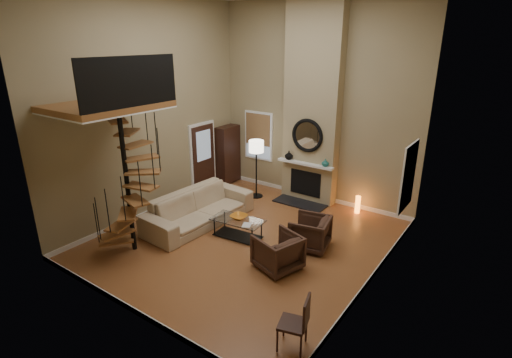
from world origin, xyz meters
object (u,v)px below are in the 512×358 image
Objects in this scene: hutch at (228,154)px; floor_lamp at (256,151)px; armchair_far at (280,254)px; coffee_table at (238,226)px; sofa at (199,208)px; side_chair at (298,321)px; armchair_near at (313,233)px; accent_lamp at (358,204)px.

floor_lamp is at bearing -18.48° from hutch.
armchair_far is 0.65× the size of coffee_table.
hutch is 5.38m from armchair_far.
sofa is 1.29m from coffee_table.
floor_lamp is 1.91× the size of side_chair.
floor_lamp reaches higher than armchair_far.
coffee_table is at bearing -93.15° from armchair_far.
sofa reaches higher than armchair_near.
sofa is 2.50m from floor_lamp.
coffee_table is at bearing -64.68° from floor_lamp.
sofa is 2.30× the size of coffee_table.
side_chair is (4.05, -4.66, -0.89)m from floor_lamp.
armchair_far is 3.55m from accent_lamp.
coffee_table is 2.71× the size of accent_lamp.
floor_lamp reaches higher than armchair_near.
hutch is 3.86m from coffee_table.
floor_lamp is at bearing -133.69° from armchair_near.
sofa is at bearing -94.52° from floor_lamp.
hutch reaches higher than side_chair.
coffee_table is (-1.56, 0.60, -0.07)m from armchair_far.
armchair_near is 1.18m from armchair_far.
floor_lamp is at bearing -168.18° from accent_lamp.
hutch is 4.44m from accent_lamp.
armchair_far is (4.12, -3.41, -0.60)m from hutch.
hutch is at bearing 28.06° from sofa.
armchair_near is at bearing 113.29° from side_chair.
armchair_near is 1.75× the size of accent_lamp.
sofa is at bearing -137.02° from accent_lamp.
armchair_far is at bearing -94.25° from accent_lamp.
armchair_far is at bearing -18.65° from armchair_near.
hutch reaches higher than sofa.
side_chair is (1.13, -5.27, 0.28)m from accent_lamp.
accent_lamp is at bearing 165.52° from armchair_near.
armchair_far is 1.77× the size of accent_lamp.
armchair_far is 0.92× the size of side_chair.
floor_lamp is (-1.10, 2.32, 1.13)m from coffee_table.
hutch is 1.61m from floor_lamp.
coffee_table is at bearing -88.92° from sofa.
hutch is at bearing 132.31° from coffee_table.
coffee_table is 0.74× the size of floor_lamp.
armchair_near is 0.65× the size of coffee_table.
side_chair is at bearing 11.68° from armchair_near.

